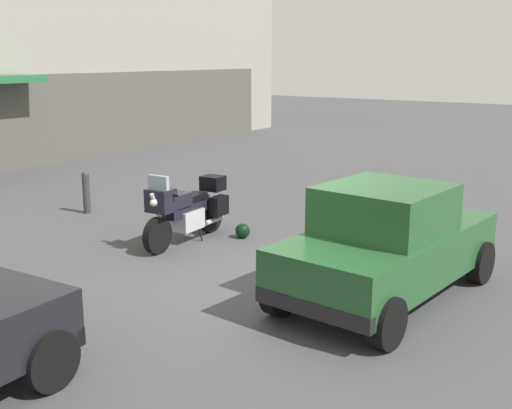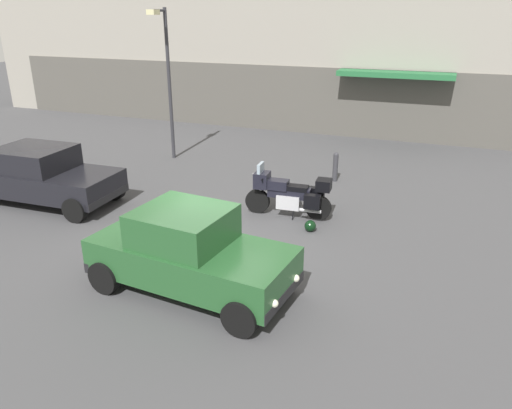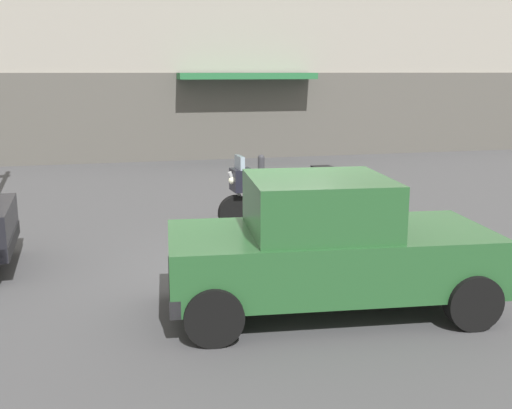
# 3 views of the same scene
# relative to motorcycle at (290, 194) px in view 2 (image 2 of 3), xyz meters

# --- Properties ---
(ground_plane) EXTENTS (80.00, 80.00, 0.00)m
(ground_plane) POSITION_rel_motorcycle_xyz_m (-0.94, -2.59, -0.62)
(ground_plane) COLOR #424244
(motorcycle) EXTENTS (2.26, 0.79, 1.36)m
(motorcycle) POSITION_rel_motorcycle_xyz_m (0.00, 0.00, 0.00)
(motorcycle) COLOR black
(motorcycle) RESTS_ON ground
(helmet) EXTENTS (0.28, 0.28, 0.28)m
(helmet) POSITION_rel_motorcycle_xyz_m (0.76, -0.71, -0.48)
(helmet) COLOR black
(helmet) RESTS_ON ground
(car_hatchback_near) EXTENTS (3.98, 2.11, 1.64)m
(car_hatchback_near) POSITION_rel_motorcycle_xyz_m (-0.61, -4.14, 0.19)
(car_hatchback_near) COLOR #235128
(car_hatchback_near) RESTS_ON ground
(car_sedan_far) EXTENTS (4.63, 2.06, 1.56)m
(car_sedan_far) POSITION_rel_motorcycle_xyz_m (-6.74, -1.54, 0.16)
(car_sedan_far) COLOR black
(car_sedan_far) RESTS_ON ground
(streetlamp_curbside) EXTENTS (0.28, 0.94, 5.08)m
(streetlamp_curbside) POSITION_rel_motorcycle_xyz_m (-5.58, 3.54, 2.45)
(streetlamp_curbside) COLOR #2D2D33
(streetlamp_curbside) RESTS_ON ground
(bollard_curbside) EXTENTS (0.16, 0.16, 0.93)m
(bollard_curbside) POSITION_rel_motorcycle_xyz_m (0.46, 3.23, -0.13)
(bollard_curbside) COLOR #333338
(bollard_curbside) RESTS_ON ground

